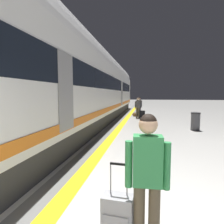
% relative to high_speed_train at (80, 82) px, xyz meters
% --- Properties ---
extents(safety_line_strip, '(0.36, 80.00, 0.01)m').
position_rel_high_speed_train_xyz_m(safety_line_strip, '(2.09, 1.23, -2.50)').
color(safety_line_strip, yellow).
rests_on(safety_line_strip, ground).
extents(tactile_edge_band, '(0.60, 80.00, 0.01)m').
position_rel_high_speed_train_xyz_m(tactile_edge_band, '(1.77, 1.23, -2.50)').
color(tactile_edge_band, slate).
rests_on(tactile_edge_band, ground).
extents(high_speed_train, '(2.94, 33.17, 4.97)m').
position_rel_high_speed_train_xyz_m(high_speed_train, '(0.00, 0.00, 0.00)').
color(high_speed_train, '#38383D').
rests_on(high_speed_train, ground).
extents(traveller_foreground, '(0.51, 0.21, 1.64)m').
position_rel_high_speed_train_xyz_m(traveller_foreground, '(3.54, -7.62, -1.55)').
color(traveller_foreground, brown).
rests_on(traveller_foreground, ground).
extents(rolling_suitcase_foreground, '(0.40, 0.26, 1.01)m').
position_rel_high_speed_train_xyz_m(rolling_suitcase_foreground, '(3.19, -7.57, -2.17)').
color(rolling_suitcase_foreground, '#9E9EA3').
rests_on(rolling_suitcase_foreground, ground).
extents(passenger_near, '(0.49, 0.24, 1.59)m').
position_rel_high_speed_train_xyz_m(passenger_near, '(2.92, 4.60, -1.58)').
color(passenger_near, brown).
rests_on(passenger_near, ground).
extents(suitcase_near, '(0.42, 0.32, 0.61)m').
position_rel_high_speed_train_xyz_m(suitcase_near, '(3.24, 4.48, -2.17)').
color(suitcase_near, black).
rests_on(suitcase_near, ground).
extents(passenger_mid, '(0.49, 0.36, 1.60)m').
position_rel_high_speed_train_xyz_m(passenger_mid, '(2.95, 6.06, -1.56)').
color(passenger_mid, '#383842').
rests_on(passenger_mid, ground).
extents(duffel_bag_mid, '(0.44, 0.26, 0.36)m').
position_rel_high_speed_train_xyz_m(duffel_bag_mid, '(2.63, 5.85, -2.35)').
color(duffel_bag_mid, brown).
rests_on(duffel_bag_mid, ground).
extents(waste_bin, '(0.46, 0.46, 0.91)m').
position_rel_high_speed_train_xyz_m(waste_bin, '(6.00, 0.41, -2.05)').
color(waste_bin, '#4C4C51').
rests_on(waste_bin, ground).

